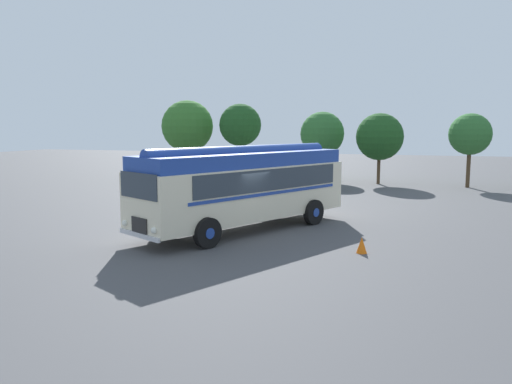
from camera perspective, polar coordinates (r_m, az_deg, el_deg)
The scene contains 10 objects.
ground_plane at distance 20.16m, azimuth -1.90°, elevation -4.69°, with size 120.00×120.00×0.00m, color #474749.
vintage_bus at distance 20.39m, azimuth -1.29°, elevation 0.85°, with size 6.79×10.09×3.49m.
car_near_left at distance 34.97m, azimuth 1.54°, elevation 1.89°, with size 2.15×4.29×1.66m.
car_mid_left at distance 33.54m, azimuth 6.08°, elevation 1.62°, with size 2.34×4.37×1.66m.
tree_far_left at distance 42.54m, azimuth -7.88°, elevation 7.46°, with size 4.31×4.31×6.44m.
tree_left_of_centre at distance 40.48m, azimuth -1.83°, elevation 7.62°, with size 3.40×3.40×6.08m.
tree_centre at distance 39.70m, azimuth 7.50°, elevation 6.53°, with size 3.44×3.44×5.42m.
tree_right_of_centre at distance 38.24m, azimuth 13.88°, elevation 6.22°, with size 3.48×3.48×5.25m.
tree_far_right at distance 37.94m, azimuth 23.32°, elevation 6.04°, with size 2.89×2.89×5.17m.
traffic_cone at distance 17.30m, azimuth 11.99°, elevation -5.96°, with size 0.36×0.36×0.55m, color orange.
Camera 1 is at (6.55, -18.59, 4.24)m, focal length 35.00 mm.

